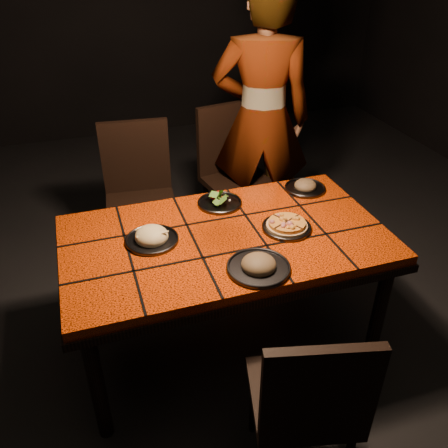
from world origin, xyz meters
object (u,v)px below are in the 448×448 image
object	(u,v)px
chair_far_right	(234,167)
plate_pizza	(287,226)
dining_table	(225,248)
diner	(262,120)
chair_near	(308,401)
chair_far_left	(139,188)
plate_pasta	(152,237)

from	to	relation	value
chair_far_right	plate_pizza	xyz separation A→B (m)	(-0.10, -1.11, 0.19)
dining_table	diner	distance (m)	1.20
plate_pizza	diner	bearing A→B (deg)	75.04
chair_near	plate_pizza	size ratio (longest dim) A/B	3.26
chair_near	chair_far_left	size ratio (longest dim) A/B	0.91
chair_far_right	plate_pasta	distance (m)	1.28
chair_near	plate_pizza	world-z (taller)	chair_near
dining_table	chair_far_left	size ratio (longest dim) A/B	1.62
chair_far_left	chair_far_right	world-z (taller)	chair_far_right
chair_far_left	plate_pasta	distance (m)	0.94
chair_far_right	diner	world-z (taller)	diner
dining_table	chair_far_left	xyz separation A→B (m)	(-0.28, 0.97, -0.10)
dining_table	chair_near	size ratio (longest dim) A/B	1.78
chair_near	chair_far_right	world-z (taller)	chair_far_right
chair_near	chair_far_right	bearing A→B (deg)	-87.02
dining_table	chair_far_right	size ratio (longest dim) A/B	1.60
chair_near	plate_pasta	bearing A→B (deg)	-52.24
dining_table	diner	bearing A→B (deg)	59.59
diner	plate_pizza	size ratio (longest dim) A/B	6.65
chair_far_left	plate_pizza	distance (m)	1.20
chair_far_left	diner	world-z (taller)	diner
chair_far_left	chair_far_right	size ratio (longest dim) A/B	0.98
chair_far_right	plate_pasta	world-z (taller)	chair_far_right
plate_pasta	diner	bearing A→B (deg)	45.08
dining_table	plate_pasta	xyz separation A→B (m)	(-0.36, 0.06, 0.10)
dining_table	chair_far_right	bearing A→B (deg)	68.58
chair_far_right	dining_table	bearing A→B (deg)	-121.89
chair_near	diner	size ratio (longest dim) A/B	0.49
dining_table	diner	size ratio (longest dim) A/B	0.87
chair_near	plate_pizza	xyz separation A→B (m)	(0.26, 0.81, 0.25)
plate_pasta	chair_far_right	bearing A→B (deg)	52.34
chair_far_left	chair_near	bearing A→B (deg)	-73.71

